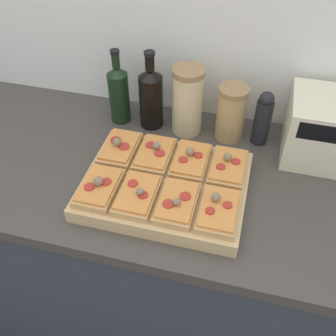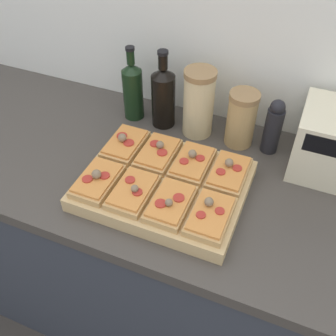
{
  "view_description": "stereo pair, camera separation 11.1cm",
  "coord_description": "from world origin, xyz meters",
  "px_view_note": "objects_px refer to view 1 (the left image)",
  "views": [
    {
      "loc": [
        0.22,
        -0.51,
        1.73
      ],
      "look_at": [
        0.02,
        0.27,
        0.96
      ],
      "focal_mm": 42.0,
      "sensor_mm": 36.0,
      "label": 1
    },
    {
      "loc": [
        0.33,
        -0.47,
        1.73
      ],
      "look_at": [
        0.02,
        0.27,
        0.96
      ],
      "focal_mm": 42.0,
      "sensor_mm": 36.0,
      "label": 2
    }
  ],
  "objects_px": {
    "toaster_oven": "(324,129)",
    "olive_oil_bottle": "(119,93)",
    "pepper_mill": "(263,118)",
    "wine_bottle": "(151,97)",
    "grain_jar_tall": "(187,101)",
    "grain_jar_short": "(231,113)",
    "cutting_board": "(165,186)"
  },
  "relations": [
    {
      "from": "toaster_oven",
      "to": "olive_oil_bottle",
      "type": "bearing_deg",
      "value": 178.36
    },
    {
      "from": "wine_bottle",
      "to": "grain_jar_short",
      "type": "height_order",
      "value": "wine_bottle"
    },
    {
      "from": "grain_jar_tall",
      "to": "olive_oil_bottle",
      "type": "bearing_deg",
      "value": 180.0
    },
    {
      "from": "olive_oil_bottle",
      "to": "pepper_mill",
      "type": "xyz_separation_m",
      "value": [
        0.48,
        -0.0,
        -0.02
      ]
    },
    {
      "from": "cutting_board",
      "to": "olive_oil_bottle",
      "type": "height_order",
      "value": "olive_oil_bottle"
    },
    {
      "from": "wine_bottle",
      "to": "toaster_oven",
      "type": "xyz_separation_m",
      "value": [
        0.55,
        -0.02,
        -0.01
      ]
    },
    {
      "from": "pepper_mill",
      "to": "cutting_board",
      "type": "bearing_deg",
      "value": -128.88
    },
    {
      "from": "toaster_oven",
      "to": "grain_jar_tall",
      "type": "bearing_deg",
      "value": 177.45
    },
    {
      "from": "grain_jar_short",
      "to": "wine_bottle",
      "type": "bearing_deg",
      "value": 180.0
    },
    {
      "from": "olive_oil_bottle",
      "to": "grain_jar_tall",
      "type": "relative_size",
      "value": 1.14
    },
    {
      "from": "wine_bottle",
      "to": "toaster_oven",
      "type": "height_order",
      "value": "wine_bottle"
    },
    {
      "from": "wine_bottle",
      "to": "pepper_mill",
      "type": "bearing_deg",
      "value": -0.0
    },
    {
      "from": "cutting_board",
      "to": "pepper_mill",
      "type": "bearing_deg",
      "value": 51.12
    },
    {
      "from": "toaster_oven",
      "to": "wine_bottle",
      "type": "bearing_deg",
      "value": 178.02
    },
    {
      "from": "pepper_mill",
      "to": "toaster_oven",
      "type": "xyz_separation_m",
      "value": [
        0.18,
        -0.02,
        0.01
      ]
    },
    {
      "from": "toaster_oven",
      "to": "pepper_mill",
      "type": "bearing_deg",
      "value": 174.07
    },
    {
      "from": "olive_oil_bottle",
      "to": "grain_jar_short",
      "type": "xyz_separation_m",
      "value": [
        0.38,
        0.0,
        -0.01
      ]
    },
    {
      "from": "cutting_board",
      "to": "grain_jar_tall",
      "type": "distance_m",
      "value": 0.31
    },
    {
      "from": "wine_bottle",
      "to": "grain_jar_short",
      "type": "xyz_separation_m",
      "value": [
        0.27,
        0.0,
        -0.02
      ]
    },
    {
      "from": "cutting_board",
      "to": "grain_jar_short",
      "type": "bearing_deg",
      "value": 64.98
    },
    {
      "from": "cutting_board",
      "to": "grain_jar_short",
      "type": "xyz_separation_m",
      "value": [
        0.14,
        0.3,
        0.07
      ]
    },
    {
      "from": "grain_jar_tall",
      "to": "toaster_oven",
      "type": "height_order",
      "value": "grain_jar_tall"
    },
    {
      "from": "wine_bottle",
      "to": "toaster_oven",
      "type": "relative_size",
      "value": 1.11
    },
    {
      "from": "grain_jar_short",
      "to": "toaster_oven",
      "type": "height_order",
      "value": "toaster_oven"
    },
    {
      "from": "wine_bottle",
      "to": "grain_jar_tall",
      "type": "height_order",
      "value": "wine_bottle"
    },
    {
      "from": "toaster_oven",
      "to": "cutting_board",
      "type": "bearing_deg",
      "value": -146.63
    },
    {
      "from": "wine_bottle",
      "to": "grain_jar_tall",
      "type": "distance_m",
      "value": 0.12
    },
    {
      "from": "olive_oil_bottle",
      "to": "toaster_oven",
      "type": "distance_m",
      "value": 0.66
    },
    {
      "from": "olive_oil_bottle",
      "to": "grain_jar_tall",
      "type": "height_order",
      "value": "olive_oil_bottle"
    },
    {
      "from": "grain_jar_short",
      "to": "toaster_oven",
      "type": "xyz_separation_m",
      "value": [
        0.28,
        -0.02,
        0.01
      ]
    },
    {
      "from": "grain_jar_tall",
      "to": "pepper_mill",
      "type": "height_order",
      "value": "grain_jar_tall"
    },
    {
      "from": "grain_jar_short",
      "to": "pepper_mill",
      "type": "bearing_deg",
      "value": -0.0
    }
  ]
}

